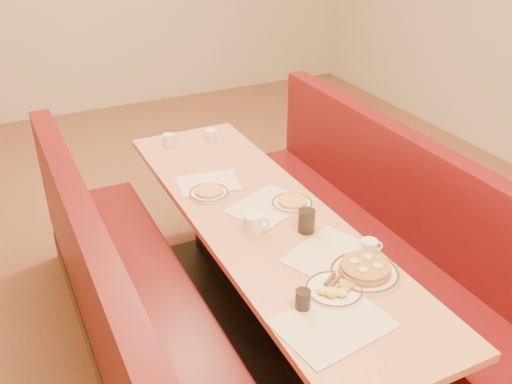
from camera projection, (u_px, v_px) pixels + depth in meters
name	position (u px, v px, depth m)	size (l,w,h in m)	color
ground	(262.00, 327.00, 3.30)	(8.00, 8.00, 0.00)	#9E6647
diner_table	(263.00, 275.00, 3.12)	(0.70, 2.50, 0.75)	black
booth_left	(132.00, 316.00, 2.84)	(0.55, 2.50, 1.05)	#4C3326
booth_right	(372.00, 244.00, 3.40)	(0.55, 2.50, 1.05)	#4C3326
placemat_near_left	(333.00, 323.00, 2.22)	(0.43, 0.32, 0.00)	beige
placemat_near_right	(329.00, 254.00, 2.63)	(0.39, 0.29, 0.00)	beige
placemat_far_left	(209.00, 183.00, 3.25)	(0.34, 0.26, 0.00)	beige
placemat_far_right	(268.00, 206.00, 3.02)	(0.40, 0.30, 0.00)	beige
pancake_plate	(365.00, 271.00, 2.49)	(0.31, 0.31, 0.07)	white
eggs_plate	(334.00, 289.00, 2.39)	(0.25, 0.25, 0.05)	white
extra_plate_mid	(292.00, 203.00, 3.03)	(0.22, 0.22, 0.04)	white
extra_plate_far	(209.00, 193.00, 3.12)	(0.22, 0.22, 0.04)	white
coffee_mug_a	(370.00, 248.00, 2.61)	(0.11, 0.08, 0.08)	white
coffee_mug_b	(254.00, 224.00, 2.77)	(0.13, 0.09, 0.10)	white
coffee_mug_c	(211.00, 135.00, 3.76)	(0.10, 0.07, 0.08)	white
coffee_mug_d	(169.00, 140.00, 3.69)	(0.11, 0.08, 0.08)	white
soda_tumbler_near	(303.00, 300.00, 2.28)	(0.06, 0.06, 0.09)	black
soda_tumbler_mid	(307.00, 221.00, 2.78)	(0.08, 0.08, 0.12)	black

